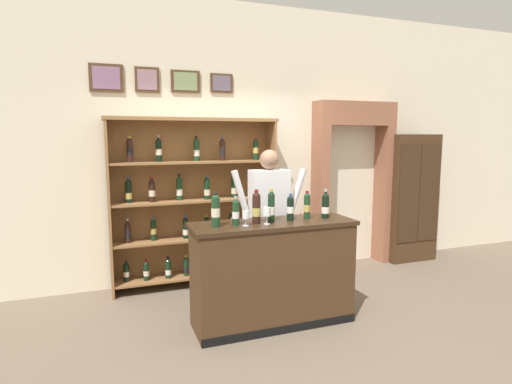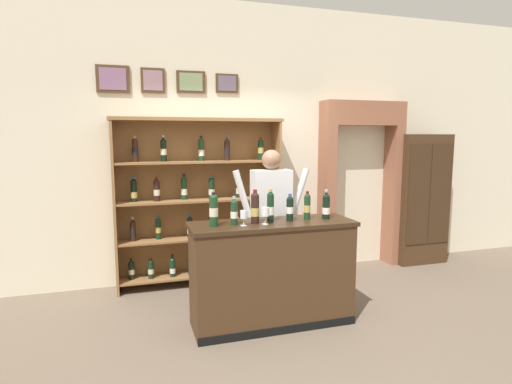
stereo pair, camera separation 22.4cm
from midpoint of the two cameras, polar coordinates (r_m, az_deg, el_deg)
ground_plane at (r=4.37m, az=3.61°, el=-17.71°), size 14.00×14.00×0.02m
back_wall at (r=5.51m, az=-2.31°, el=6.78°), size 12.00×0.19×3.56m
wine_shelf at (r=5.21m, az=-6.63°, el=-0.85°), size 2.08×0.36×2.09m
archway_doorway at (r=6.15m, az=14.84°, el=2.57°), size 1.21×0.45×2.35m
side_cabinet at (r=6.60m, az=22.62°, el=-0.90°), size 0.77×0.38×1.89m
tasting_counter at (r=4.18m, az=3.80°, el=-11.14°), size 1.62×0.54×1.04m
shopkeeper at (r=4.60m, az=3.50°, el=-2.37°), size 0.91×0.22×1.72m
tasting_bottle_grappa at (r=3.83m, az=-4.19°, el=-2.43°), size 0.08×0.08×0.32m
tasting_bottle_vin_santo at (r=3.89m, az=-1.40°, el=-2.73°), size 0.07×0.07×0.27m
tasting_bottle_prosecco at (r=3.95m, az=1.50°, el=-2.14°), size 0.08×0.08×0.33m
tasting_bottle_super_tuscan at (r=4.04m, az=3.60°, el=-1.98°), size 0.07×0.07×0.32m
tasting_bottle_rosso at (r=4.09m, az=6.23°, el=-2.19°), size 0.07×0.07×0.27m
tasting_bottle_brunello at (r=4.19m, az=8.59°, el=-1.91°), size 0.07×0.07×0.28m
tasting_bottle_riserva at (r=4.26m, az=11.11°, el=-1.90°), size 0.08×0.08×0.30m
wine_glass_center at (r=3.91m, az=2.93°, el=-2.85°), size 0.08×0.08×0.16m
wine_glass_spare at (r=3.85m, az=-0.03°, el=-3.26°), size 0.07×0.07×0.14m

